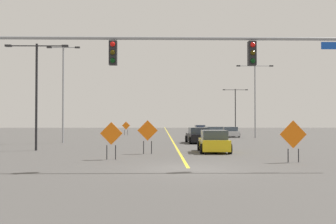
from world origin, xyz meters
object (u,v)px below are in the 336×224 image
(construction_sign_right_shoulder, at_px, (126,126))
(car_white_mid, at_px, (213,134))
(car_blue_approaching, at_px, (200,129))
(car_yellow_near, at_px, (214,142))
(street_lamp_far_right, at_px, (255,94))
(construction_sign_right_lane, at_px, (148,132))
(street_lamp_mid_left, at_px, (63,86))
(traffic_signal_assembly, at_px, (127,59))
(construction_sign_median_far, at_px, (293,136))
(street_lamp_near_right, at_px, (36,85))
(street_lamp_near_left, at_px, (235,106))
(car_black_distant, at_px, (198,136))
(car_silver_far, at_px, (229,132))
(construction_sign_median_near, at_px, (111,136))

(construction_sign_right_shoulder, distance_m, car_white_mid, 17.80)
(car_blue_approaching, relative_size, car_yellow_near, 0.99)
(street_lamp_far_right, distance_m, car_yellow_near, 22.68)
(car_yellow_near, distance_m, car_white_mid, 16.72)
(construction_sign_right_lane, bearing_deg, construction_sign_right_shoulder, 97.42)
(street_lamp_mid_left, bearing_deg, traffic_signal_assembly, -68.75)
(construction_sign_right_lane, xyz_separation_m, construction_sign_median_far, (7.38, -5.11, -0.04))
(car_blue_approaching, height_order, car_white_mid, car_white_mid)
(street_lamp_near_right, height_order, street_lamp_near_left, street_lamp_near_left)
(traffic_signal_assembly, xyz_separation_m, car_white_mid, (7.11, 25.25, -4.08))
(construction_sign_right_lane, height_order, car_blue_approaching, construction_sign_right_lane)
(street_lamp_near_right, bearing_deg, construction_sign_median_far, -27.92)
(construction_sign_median_far, height_order, car_white_mid, construction_sign_median_far)
(street_lamp_near_right, bearing_deg, traffic_signal_assembly, -55.44)
(street_lamp_near_left, relative_size, construction_sign_median_far, 3.62)
(street_lamp_mid_left, relative_size, construction_sign_median_far, 4.35)
(car_yellow_near, relative_size, car_white_mid, 0.90)
(street_lamp_far_right, distance_m, car_black_distant, 13.62)
(traffic_signal_assembly, height_order, car_white_mid, traffic_signal_assembly)
(street_lamp_near_right, bearing_deg, street_lamp_near_left, 61.50)
(car_blue_approaching, xyz_separation_m, car_white_mid, (-1.72, -31.51, 0.06))
(street_lamp_far_right, bearing_deg, construction_sign_median_far, -99.78)
(traffic_signal_assembly, bearing_deg, car_white_mid, 74.28)
(traffic_signal_assembly, relative_size, street_lamp_near_right, 2.45)
(street_lamp_mid_left, height_order, car_yellow_near, street_lamp_mid_left)
(street_lamp_far_right, bearing_deg, car_silver_far, 129.00)
(street_lamp_far_right, bearing_deg, street_lamp_mid_left, -153.82)
(construction_sign_median_near, relative_size, car_yellow_near, 0.50)
(construction_sign_median_near, bearing_deg, car_white_mid, 68.83)
(construction_sign_median_near, bearing_deg, street_lamp_far_right, 61.55)
(street_lamp_near_left, bearing_deg, car_black_distant, -106.90)
(street_lamp_far_right, distance_m, construction_sign_right_shoulder, 19.48)
(street_lamp_far_right, height_order, construction_sign_median_far, street_lamp_far_right)
(street_lamp_near_right, height_order, construction_sign_right_shoulder, street_lamp_near_right)
(construction_sign_right_lane, relative_size, car_blue_approaching, 0.53)
(car_blue_approaching, relative_size, car_white_mid, 0.89)
(street_lamp_mid_left, relative_size, street_lamp_far_right, 1.03)
(car_silver_far, relative_size, car_yellow_near, 1.03)
(construction_sign_right_shoulder, xyz_separation_m, car_white_mid, (10.63, -14.27, -0.59))
(street_lamp_near_left, xyz_separation_m, car_blue_approaching, (-5.41, 6.91, -3.95))
(construction_sign_right_shoulder, distance_m, car_silver_far, 15.34)
(construction_sign_right_lane, height_order, construction_sign_right_shoulder, construction_sign_right_lane)
(traffic_signal_assembly, relative_size, car_black_distant, 4.02)
(car_yellow_near, bearing_deg, car_white_mid, 82.57)
(construction_sign_right_lane, xyz_separation_m, construction_sign_right_shoulder, (-4.17, 32.06, -0.09))
(car_blue_approaching, xyz_separation_m, car_black_distant, (-3.88, -37.50, 0.06))
(traffic_signal_assembly, relative_size, construction_sign_median_far, 8.79)
(street_lamp_near_right, distance_m, car_yellow_near, 12.82)
(construction_sign_median_near, distance_m, car_white_mid, 22.89)
(street_lamp_mid_left, xyz_separation_m, car_blue_approaching, (16.42, 37.24, -4.65))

